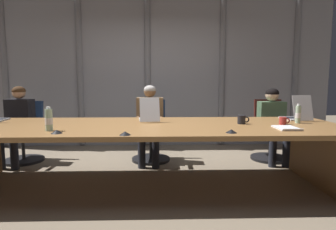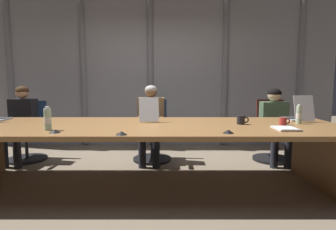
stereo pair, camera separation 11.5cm
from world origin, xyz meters
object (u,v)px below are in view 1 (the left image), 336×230
Objects in this scene: person_left_end at (17,120)px; person_center at (273,120)px; spiral_notepad at (287,128)px; conference_mic_left_side at (125,133)px; water_bottle_secondary at (49,120)px; conference_mic_middle at (57,132)px; laptop_left_mid at (149,116)px; laptop_center at (296,115)px; office_chair_left_end at (25,139)px; office_chair_center at (270,137)px; coffee_mug_near at (242,120)px; person_left_mid at (150,119)px; coffee_mug_far at (283,121)px; office_chair_left_mid at (151,138)px; water_bottle_primary at (298,114)px; conference_mic_right_side at (231,131)px.

person_center is (3.89, 0.00, -0.01)m from person_left_end.
conference_mic_left_side is at bearing -168.61° from spiral_notepad.
water_bottle_secondary reaches higher than conference_mic_middle.
laptop_left_mid is 1.93m from laptop_center.
office_chair_center is (3.90, 0.00, 0.01)m from office_chair_left_end.
office_chair_center is 1.45m from coffee_mug_near.
person_left_mid is at bearing 83.91° from conference_mic_left_side.
coffee_mug_near is at bearing -111.14° from laptop_left_mid.
office_chair_center is at bearing 96.60° from office_chair_left_end.
coffee_mug_far is at bearing 58.72° from person_left_mid.
coffee_mug_far is 1.87m from conference_mic_left_side.
person_left_mid is 9.50× the size of coffee_mug_far.
office_chair_left_mid is at bearing 96.62° from office_chair_left_end.
laptop_left_mid is 2.01m from person_center.
person_left_mid is at bearing 69.22° from laptop_center.
office_chair_left_mid is at bearing 57.20° from water_bottle_secondary.
water_bottle_primary is 1.15m from conference_mic_right_side.
office_chair_left_mid is 2.03m from coffee_mug_far.
office_chair_center is at bearing 27.92° from water_bottle_secondary.
person_left_end reaches higher than laptop_left_mid.
person_left_mid is (-0.01, 0.67, -0.13)m from laptop_left_mid.
coffee_mug_far is (-0.34, -0.39, -0.02)m from laptop_center.
person_left_mid is (-1.94, 0.64, -0.13)m from laptop_center.
conference_mic_left_side and conference_mic_middle have the same top height.
water_bottle_primary is 2.12m from conference_mic_left_side.
office_chair_center is at bearing 84.60° from water_bottle_primary.
person_left_end is (-2.00, 0.67, -0.13)m from laptop_left_mid.
water_bottle_secondary is at bearing 40.04° from person_left_end.
water_bottle_primary is at bearing -104.40° from laptop_left_mid.
water_bottle_primary is 1.66× the size of coffee_mug_near.
laptop_left_mid is 0.49× the size of office_chair_left_mid.
spiral_notepad is (-0.09, -0.30, -0.04)m from coffee_mug_far.
person_left_mid reaches higher than office_chair_left_mid.
water_bottle_secondary is 0.85m from conference_mic_left_side.
office_chair_center is 1.20m from water_bottle_primary.
office_chair_left_mid is 6.73× the size of coffee_mug_near.
person_left_mid is 10.79× the size of conference_mic_right_side.
office_chair_left_end is 0.79× the size of person_left_mid.
spiral_notepad is (0.65, 0.22, -0.01)m from conference_mic_right_side.
coffee_mug_near is at bearing 137.02° from spiral_notepad.
office_chair_center is at bearing 96.09° from person_left_end.
spiral_notepad is at bearing -15.54° from person_center.
water_bottle_secondary is (-0.98, -1.38, 0.18)m from person_left_mid.
laptop_center is 0.38× the size of person_left_mid.
conference_mic_right_side is 0.35× the size of spiral_notepad.
laptop_left_mid is 4.21× the size of conference_mic_right_side.
conference_mic_right_side is at bearing -32.92° from person_center.
spiral_notepad is (1.49, -0.66, -0.05)m from laptop_left_mid.
office_chair_left_end reaches higher than conference_mic_middle.
office_chair_left_mid is at bearing 65.05° from laptop_center.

